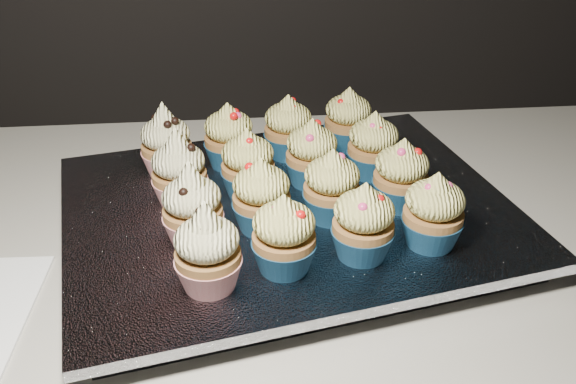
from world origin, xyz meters
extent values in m
cube|color=beige|center=(0.00, 1.70, 0.88)|extent=(2.44, 0.64, 0.04)
cube|color=black|center=(-0.18, 1.68, 0.91)|extent=(0.52, 0.44, 0.02)
cube|color=silver|center=(-0.18, 1.68, 0.93)|extent=(0.57, 0.48, 0.01)
cone|color=red|center=(-0.27, 1.54, 0.95)|extent=(0.06, 0.06, 0.03)
ellipsoid|color=#F9F0AF|center=(-0.27, 1.54, 0.99)|extent=(0.06, 0.06, 0.04)
cone|color=#F9F0AF|center=(-0.27, 1.54, 1.02)|extent=(0.03, 0.03, 0.03)
cone|color=navy|center=(-0.20, 1.56, 0.95)|extent=(0.06, 0.06, 0.03)
ellipsoid|color=#F6EC7C|center=(-0.20, 1.56, 0.99)|extent=(0.06, 0.06, 0.04)
cone|color=#F6EC7C|center=(-0.20, 1.56, 1.01)|extent=(0.03, 0.03, 0.02)
cone|color=navy|center=(-0.12, 1.57, 0.95)|extent=(0.06, 0.06, 0.03)
ellipsoid|color=#F6EC7C|center=(-0.12, 1.57, 0.99)|extent=(0.06, 0.06, 0.04)
cone|color=#F6EC7C|center=(-0.12, 1.57, 1.01)|extent=(0.03, 0.03, 0.02)
cone|color=navy|center=(-0.04, 1.58, 0.95)|extent=(0.06, 0.06, 0.03)
ellipsoid|color=#F6EC7C|center=(-0.04, 1.58, 0.99)|extent=(0.06, 0.06, 0.04)
cone|color=#F6EC7C|center=(-0.04, 1.58, 1.01)|extent=(0.03, 0.03, 0.02)
cone|color=red|center=(-0.29, 1.61, 0.95)|extent=(0.06, 0.06, 0.03)
ellipsoid|color=#F9F0AF|center=(-0.29, 1.61, 0.99)|extent=(0.06, 0.06, 0.04)
cone|color=#F9F0AF|center=(-0.29, 1.61, 1.02)|extent=(0.03, 0.03, 0.03)
cone|color=navy|center=(-0.21, 1.63, 0.95)|extent=(0.06, 0.06, 0.03)
ellipsoid|color=#F6EC7C|center=(-0.21, 1.63, 0.99)|extent=(0.06, 0.06, 0.04)
cone|color=#F6EC7C|center=(-0.21, 1.63, 1.01)|extent=(0.03, 0.03, 0.02)
cone|color=navy|center=(-0.14, 1.64, 0.95)|extent=(0.06, 0.06, 0.03)
ellipsoid|color=#F6EC7C|center=(-0.14, 1.64, 0.99)|extent=(0.06, 0.06, 0.04)
cone|color=#F6EC7C|center=(-0.14, 1.64, 1.01)|extent=(0.03, 0.03, 0.02)
cone|color=navy|center=(-0.06, 1.66, 0.95)|extent=(0.06, 0.06, 0.03)
ellipsoid|color=#F6EC7C|center=(-0.06, 1.66, 0.99)|extent=(0.06, 0.06, 0.04)
cone|color=#F6EC7C|center=(-0.06, 1.66, 1.01)|extent=(0.03, 0.03, 0.02)
cone|color=red|center=(-0.30, 1.69, 0.95)|extent=(0.06, 0.06, 0.03)
ellipsoid|color=#F9F0AF|center=(-0.30, 1.69, 0.99)|extent=(0.06, 0.06, 0.04)
cone|color=#F9F0AF|center=(-0.30, 1.69, 1.02)|extent=(0.03, 0.03, 0.03)
cone|color=navy|center=(-0.23, 1.70, 0.95)|extent=(0.06, 0.06, 0.03)
ellipsoid|color=#F6EC7C|center=(-0.23, 1.70, 0.99)|extent=(0.06, 0.06, 0.04)
cone|color=#F6EC7C|center=(-0.23, 1.70, 1.01)|extent=(0.03, 0.03, 0.02)
cone|color=navy|center=(-0.15, 1.72, 0.95)|extent=(0.06, 0.06, 0.03)
ellipsoid|color=#F6EC7C|center=(-0.15, 1.72, 0.99)|extent=(0.06, 0.06, 0.04)
cone|color=#F6EC7C|center=(-0.15, 1.72, 1.01)|extent=(0.03, 0.03, 0.02)
cone|color=navy|center=(-0.07, 1.74, 0.95)|extent=(0.06, 0.06, 0.03)
ellipsoid|color=#F6EC7C|center=(-0.07, 1.74, 0.99)|extent=(0.06, 0.06, 0.04)
cone|color=#F6EC7C|center=(-0.07, 1.74, 1.01)|extent=(0.03, 0.03, 0.02)
cone|color=red|center=(-0.32, 1.77, 0.95)|extent=(0.06, 0.06, 0.03)
ellipsoid|color=#F9F0AF|center=(-0.32, 1.77, 0.99)|extent=(0.06, 0.06, 0.04)
cone|color=#F9F0AF|center=(-0.32, 1.77, 1.02)|extent=(0.03, 0.03, 0.03)
cone|color=navy|center=(-0.25, 1.78, 0.95)|extent=(0.06, 0.06, 0.03)
ellipsoid|color=#F6EC7C|center=(-0.25, 1.78, 0.99)|extent=(0.06, 0.06, 0.04)
cone|color=#F6EC7C|center=(-0.25, 1.78, 1.01)|extent=(0.03, 0.03, 0.02)
cone|color=navy|center=(-0.17, 1.80, 0.95)|extent=(0.06, 0.06, 0.03)
ellipsoid|color=#F6EC7C|center=(-0.17, 1.80, 0.99)|extent=(0.06, 0.06, 0.04)
cone|color=#F6EC7C|center=(-0.17, 1.80, 1.01)|extent=(0.03, 0.03, 0.02)
cone|color=navy|center=(-0.09, 1.82, 0.95)|extent=(0.06, 0.06, 0.03)
ellipsoid|color=#F6EC7C|center=(-0.09, 1.82, 0.99)|extent=(0.06, 0.06, 0.04)
cone|color=#F6EC7C|center=(-0.09, 1.82, 1.01)|extent=(0.03, 0.03, 0.02)
camera|label=1|loc=(-0.24, 1.05, 1.32)|focal=40.00mm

